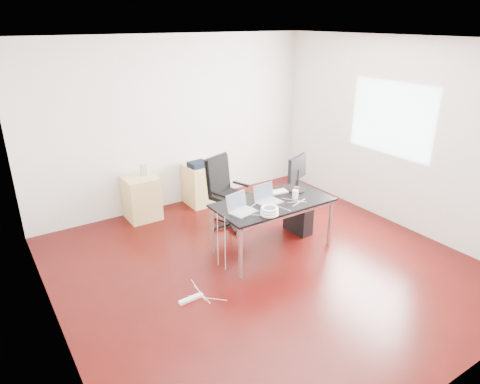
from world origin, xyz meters
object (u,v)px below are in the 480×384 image
desk (273,205)px  filing_cabinet_right (201,184)px  office_chair (226,189)px  filing_cabinet_left (142,198)px  pc_tower (298,218)px

desk → filing_cabinet_right: desk is taller
office_chair → desk: bearing=-102.0°
office_chair → filing_cabinet_left: bearing=117.3°
filing_cabinet_right → office_chair: bearing=-95.0°
filing_cabinet_left → filing_cabinet_right: (1.08, 0.00, 0.00)m
filing_cabinet_left → filing_cabinet_right: 1.08m
filing_cabinet_left → pc_tower: filing_cabinet_left is taller
filing_cabinet_left → filing_cabinet_right: size_ratio=1.00×
filing_cabinet_right → pc_tower: (0.71, -1.74, -0.13)m
desk → filing_cabinet_right: 1.99m
office_chair → filing_cabinet_right: size_ratio=1.54×
desk → pc_tower: bearing=18.5°
desk → filing_cabinet_right: (-0.05, 1.96, -0.33)m
office_chair → filing_cabinet_left: (-1.00, 0.95, -0.26)m
office_chair → pc_tower: size_ratio=2.40×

